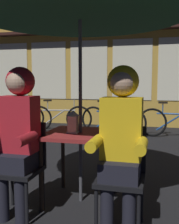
# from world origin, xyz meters

# --- Properties ---
(ground_plane) EXTENTS (60.00, 60.00, 0.00)m
(ground_plane) POSITION_xyz_m (0.00, 0.00, 0.00)
(ground_plane) COLOR black
(cafe_table) EXTENTS (0.72, 0.72, 0.74)m
(cafe_table) POSITION_xyz_m (0.00, 0.00, 0.64)
(cafe_table) COLOR maroon
(cafe_table) RESTS_ON ground_plane
(patio_umbrella) EXTENTS (2.10, 2.10, 2.31)m
(patio_umbrella) POSITION_xyz_m (0.00, 0.00, 2.06)
(patio_umbrella) COLOR #4C4C51
(patio_umbrella) RESTS_ON ground_plane
(lantern) EXTENTS (0.11, 0.11, 0.23)m
(lantern) POSITION_xyz_m (-0.07, -0.04, 0.86)
(lantern) COLOR white
(lantern) RESTS_ON cafe_table
(chair_left) EXTENTS (0.40, 0.40, 0.87)m
(chair_left) POSITION_xyz_m (-0.48, -0.37, 0.49)
(chair_left) COLOR black
(chair_left) RESTS_ON ground_plane
(chair_right) EXTENTS (0.40, 0.40, 0.87)m
(chair_right) POSITION_xyz_m (0.48, -0.37, 0.49)
(chair_right) COLOR black
(chair_right) RESTS_ON ground_plane
(person_left_hooded) EXTENTS (0.45, 0.56, 1.40)m
(person_left_hooded) POSITION_xyz_m (-0.48, -0.43, 0.85)
(person_left_hooded) COLOR black
(person_left_hooded) RESTS_ON ground_plane
(person_right_hooded) EXTENTS (0.45, 0.56, 1.40)m
(person_right_hooded) POSITION_xyz_m (0.48, -0.43, 0.85)
(person_right_hooded) COLOR black
(person_right_hooded) RESTS_ON ground_plane
(shopfront_building) EXTENTS (10.00, 0.93, 6.20)m
(shopfront_building) POSITION_xyz_m (0.01, 5.39, 3.09)
(shopfront_building) COLOR gold
(shopfront_building) RESTS_ON ground_plane
(bicycle_nearest) EXTENTS (1.65, 0.43, 0.84)m
(bicycle_nearest) POSITION_xyz_m (-2.94, 3.65, 0.35)
(bicycle_nearest) COLOR black
(bicycle_nearest) RESTS_ON ground_plane
(bicycle_second) EXTENTS (1.65, 0.40, 0.84)m
(bicycle_second) POSITION_xyz_m (-1.68, 3.76, 0.35)
(bicycle_second) COLOR black
(bicycle_second) RESTS_ON ground_plane
(bicycle_third) EXTENTS (1.64, 0.45, 0.84)m
(bicycle_third) POSITION_xyz_m (-0.29, 3.70, 0.35)
(bicycle_third) COLOR black
(bicycle_third) RESTS_ON ground_plane
(bicycle_fourth) EXTENTS (1.68, 0.16, 0.84)m
(bicycle_fourth) POSITION_xyz_m (1.14, 3.67, 0.35)
(bicycle_fourth) COLOR black
(bicycle_fourth) RESTS_ON ground_plane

